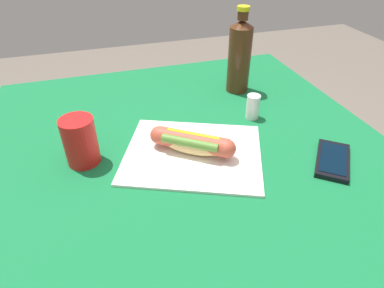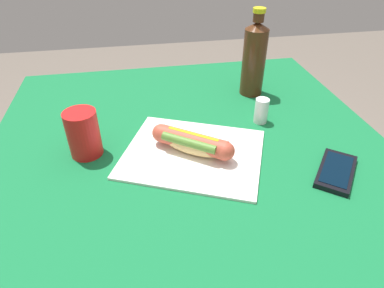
% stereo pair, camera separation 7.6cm
% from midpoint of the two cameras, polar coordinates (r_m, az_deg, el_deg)
% --- Properties ---
extents(dining_table, '(0.97, 0.97, 0.77)m').
position_cam_midpoint_polar(dining_table, '(0.91, -3.19, -7.40)').
color(dining_table, brown).
rests_on(dining_table, ground).
extents(paper_wrapper, '(0.39, 0.36, 0.01)m').
position_cam_midpoint_polar(paper_wrapper, '(0.78, -2.80, -1.72)').
color(paper_wrapper, white).
rests_on(paper_wrapper, dining_table).
extents(hot_dog, '(0.17, 0.14, 0.05)m').
position_cam_midpoint_polar(hot_dog, '(0.76, -2.89, 0.11)').
color(hot_dog, '#E5BC75').
rests_on(hot_dog, paper_wrapper).
extents(cell_phone, '(0.14, 0.15, 0.01)m').
position_cam_midpoint_polar(cell_phone, '(0.80, 20.45, -2.69)').
color(cell_phone, black).
rests_on(cell_phone, dining_table).
extents(soda_bottle, '(0.07, 0.07, 0.25)m').
position_cam_midpoint_polar(soda_bottle, '(1.02, 5.97, 14.77)').
color(soda_bottle, '#4C2814').
rests_on(soda_bottle, dining_table).
extents(drinking_cup, '(0.07, 0.07, 0.11)m').
position_cam_midpoint_polar(drinking_cup, '(0.77, -21.25, 0.16)').
color(drinking_cup, red).
rests_on(drinking_cup, dining_table).
extents(salt_shaker, '(0.04, 0.04, 0.07)m').
position_cam_midpoint_polar(salt_shaker, '(0.91, 8.00, 6.25)').
color(salt_shaker, silver).
rests_on(salt_shaker, dining_table).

